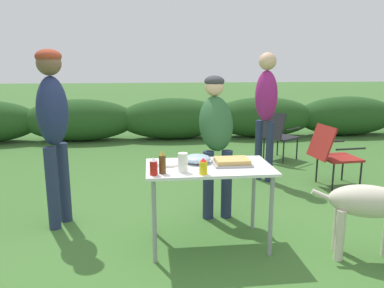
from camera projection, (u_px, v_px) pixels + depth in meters
ground_plane at (208, 243)px, 3.44m from camera, size 60.00×60.00×0.00m
shrub_hedge at (173, 119)px, 8.17m from camera, size 14.40×0.90×0.89m
folding_table at (209, 174)px, 3.30m from camera, size 1.10×0.64×0.74m
food_tray at (232, 162)px, 3.31m from camera, size 0.34×0.26×0.06m
plate_stack at (168, 163)px, 3.32m from camera, size 0.22×0.22×0.02m
mixing_bowl at (197, 159)px, 3.37m from camera, size 0.24×0.24×0.08m
paper_cup_stack at (183, 162)px, 3.08m from camera, size 0.08×0.08×0.16m
beer_bottle at (162, 162)px, 3.04m from camera, size 0.06×0.06×0.19m
mustard_bottle at (203, 166)px, 3.02m from camera, size 0.07×0.07×0.14m
ketchup_bottle at (154, 167)px, 3.00m from camera, size 0.06×0.06×0.15m
standing_person_with_beanie at (216, 131)px, 3.93m from camera, size 0.38×0.47×1.50m
standing_person_in_gray_fleece at (266, 103)px, 5.09m from camera, size 0.39×0.39×1.77m
standing_person_in_navy_coat at (53, 118)px, 3.62m from camera, size 0.37×0.43×1.75m
dog at (375, 205)px, 3.07m from camera, size 0.93×0.48×0.71m
camp_chair_green_behind_table at (277, 133)px, 6.31m from camera, size 0.75×0.72×0.83m
camp_chair_near_hedge at (332, 152)px, 4.96m from camera, size 0.63×0.52×0.83m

